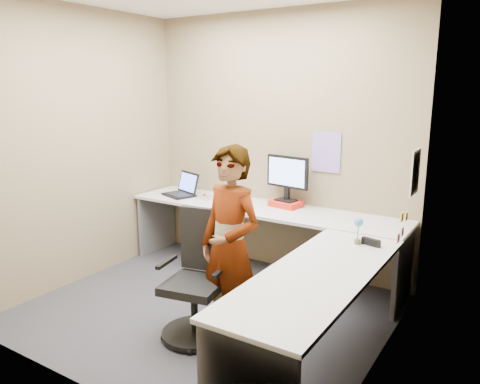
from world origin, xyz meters
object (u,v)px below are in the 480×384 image
Objects in this scene: monitor at (287,174)px; office_chair at (197,287)px; person at (230,247)px; desk at (271,244)px.

monitor is 0.49× the size of office_chair.
person is (0.26, -1.44, -0.30)m from monitor.
person is (0.02, -0.68, 0.18)m from desk.
desk is 6.13× the size of monitor.
office_chair is (-0.25, -0.75, -0.18)m from desk.
person is at bearing 2.60° from office_chair.
office_chair is at bearing -108.38° from desk.
monitor is at bearing 78.62° from office_chair.
office_chair is 0.45m from person.
office_chair is 0.65× the size of person.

